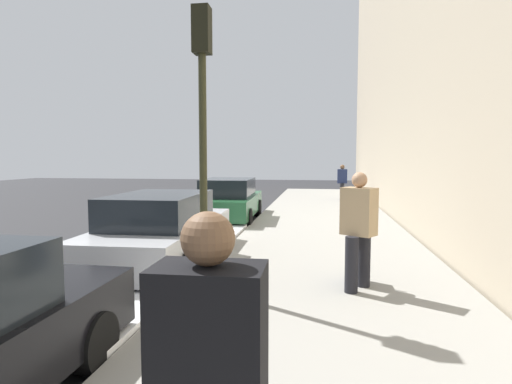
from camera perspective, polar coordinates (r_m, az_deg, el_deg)
ground_plane at (r=14.59m, az=-3.85°, el=-4.10°), size 56.00×56.00×0.00m
sidewalk at (r=14.23m, az=9.27°, el=-4.06°), size 28.00×4.60×0.15m
lane_stripe_centre at (r=15.59m, az=-15.43°, el=-3.67°), size 28.00×0.14×0.01m
snow_bank_curb at (r=8.72m, az=-7.95°, el=-9.40°), size 8.41×0.56×0.22m
parked_car_silver at (r=8.74m, az=-12.67°, el=-5.08°), size 4.82×1.98×1.51m
parked_car_green at (r=14.55m, az=-3.67°, el=-1.11°), size 4.57×2.03×1.51m
pedestrian_navy_coat at (r=21.13m, az=11.69°, el=1.48°), size 0.57×0.47×1.74m
pedestrian_tan_coat at (r=6.74m, az=13.84°, el=-4.73°), size 0.55×0.59×1.86m
traffic_light_pole at (r=6.60m, az=-7.29°, el=12.21°), size 0.35×0.26×4.35m
rolling_suitcase at (r=7.25m, az=13.72°, el=-9.54°), size 0.34×0.22×0.97m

